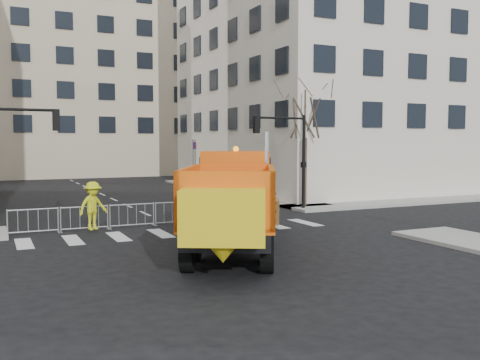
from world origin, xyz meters
name	(u,v)px	position (x,y,z in m)	size (l,w,h in m)	color
ground	(239,256)	(0.00, 0.00, 0.00)	(120.00, 120.00, 0.00)	black
sidewalk_back	(165,221)	(0.00, 8.50, 0.07)	(64.00, 5.00, 0.15)	gray
building_right	(342,0)	(20.00, 22.00, 16.00)	(22.00, 22.00, 32.00)	beige
building_far	(55,75)	(0.00, 52.00, 12.00)	(30.00, 18.00, 24.00)	#BEAE91
traffic_light_right	(304,163)	(8.50, 9.50, 2.70)	(0.18, 0.18, 5.40)	black
crowd_barriers	(155,214)	(-0.75, 7.60, 0.55)	(12.60, 0.60, 1.10)	#9EA0A5
street_tree	(305,144)	(9.20, 10.50, 3.75)	(3.00, 3.00, 7.50)	#382B21
plow_truck	(232,200)	(-0.09, 0.38, 1.89)	(7.67, 11.03, 4.24)	black
cop_a	(271,212)	(3.51, 4.20, 0.80)	(0.58, 0.38, 1.60)	black
cop_b	(243,211)	(2.32, 4.58, 0.89)	(0.87, 0.68, 1.78)	black
cop_c	(273,209)	(3.92, 4.76, 0.87)	(1.02, 0.42, 1.74)	black
worker	(93,206)	(-3.67, 6.80, 1.17)	(1.32, 0.76, 2.05)	#D0D619
newspaper_box	(269,203)	(5.66, 8.31, 0.70)	(0.45, 0.40, 1.10)	#9D190C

